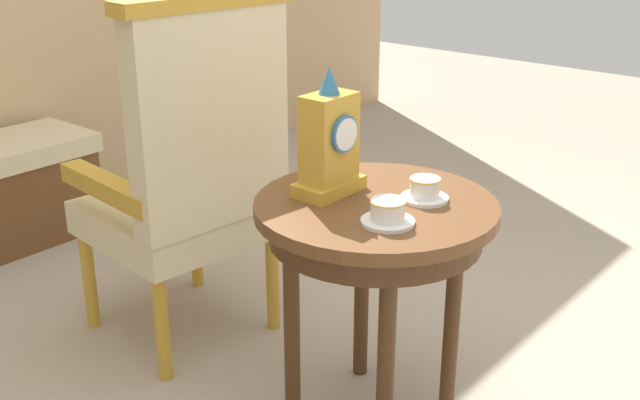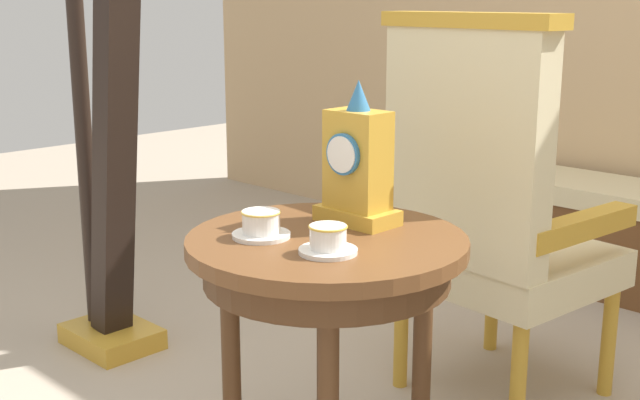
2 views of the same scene
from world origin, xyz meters
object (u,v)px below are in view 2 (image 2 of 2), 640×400
object	(u,v)px
teacup_left	(261,225)
window_bench	(615,237)
side_table	(327,273)
mantel_clock	(357,167)
harp	(106,153)
armchair	(489,209)
teacup_right	(328,241)

from	to	relation	value
teacup_left	window_bench	size ratio (longest dim) A/B	0.12
side_table	teacup_left	world-z (taller)	teacup_left
mantel_clock	window_bench	world-z (taller)	mantel_clock
teacup_left	harp	world-z (taller)	harp
harp	mantel_clock	bearing A→B (deg)	0.16
teacup_left	mantel_clock	size ratio (longest dim) A/B	0.39
side_table	armchair	xyz separation A→B (m)	(-0.03, 0.69, 0.02)
armchair	harp	size ratio (longest dim) A/B	0.67
teacup_left	mantel_clock	bearing A→B (deg)	73.75
side_table	armchair	world-z (taller)	armchair
teacup_right	mantel_clock	world-z (taller)	mantel_clock
teacup_left	mantel_clock	world-z (taller)	mantel_clock
mantel_clock	armchair	xyz separation A→B (m)	(0.00, 0.56, -0.20)
side_table	armchair	size ratio (longest dim) A/B	0.58
teacup_left	teacup_right	distance (m)	0.19
teacup_right	mantel_clock	xyz separation A→B (m)	(-0.12, 0.22, 0.11)
teacup_right	window_bench	bearing A→B (deg)	98.09
side_table	window_bench	world-z (taller)	side_table
teacup_left	teacup_right	xyz separation A→B (m)	(0.19, 0.02, -0.00)
harp	window_bench	distance (m)	2.06
window_bench	side_table	bearing A→B (deg)	-84.18
mantel_clock	window_bench	distance (m)	1.87
mantel_clock	teacup_right	bearing A→B (deg)	-61.78
teacup_left	harp	distance (m)	1.06
side_table	armchair	bearing A→B (deg)	92.13
side_table	teacup_right	bearing A→B (deg)	-44.92
side_table	mantel_clock	distance (m)	0.26
harp	side_table	bearing A→B (deg)	-6.51
teacup_right	mantel_clock	distance (m)	0.27
side_table	harp	bearing A→B (deg)	173.49
side_table	teacup_left	xyz separation A→B (m)	(-0.10, -0.11, 0.11)
teacup_left	window_bench	world-z (taller)	teacup_left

